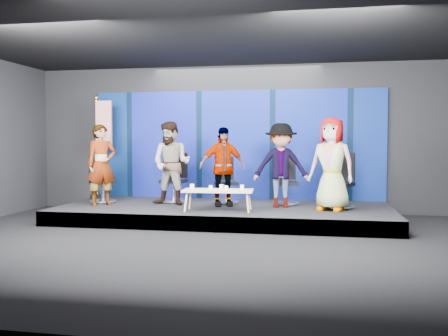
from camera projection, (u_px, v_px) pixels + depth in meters
The scene contains 21 objects.
ground at pixel (196, 243), 8.20m from camera, with size 10.00×10.00×0.00m, color black.
room_walls at pixel (196, 95), 8.07m from camera, with size 10.02×8.02×3.51m.
riser at pixel (224, 213), 10.65m from camera, with size 7.00×3.00×0.30m, color black.
backdrop at pixel (236, 145), 11.99m from camera, with size 7.00×0.08×2.60m, color #06244C.
chair_a at pixel (102, 187), 11.26m from camera, with size 0.86×0.86×1.08m.
panelist_a at pixel (102, 165), 10.75m from camera, with size 0.64×0.42×1.75m, color black.
chair_b at pixel (175, 186), 11.32m from camera, with size 0.71×0.71×1.12m.
panelist_b at pixel (171, 163), 10.78m from camera, with size 0.88×0.68×1.81m, color black.
chair_c at pixel (226, 188), 11.14m from camera, with size 0.76×0.76×1.04m.
panelist_c at pixel (222, 167), 10.62m from camera, with size 0.99×0.41×1.68m, color black.
chair_d at pixel (286, 188), 10.91m from camera, with size 0.69×0.69×1.09m.
panelist_d at pixel (281, 165), 10.41m from camera, with size 1.14×0.65×1.76m, color black.
chair_e at pixel (340, 190), 10.35m from camera, with size 0.84×0.84×1.14m.
panelist_e at pixel (332, 164), 9.89m from camera, with size 0.91×0.59×1.85m, color black.
coffee_table at pixel (218, 191), 9.88m from camera, with size 1.42×0.67×0.43m.
mug_a at pixel (192, 187), 9.96m from camera, with size 0.09×0.09×0.10m, color white.
mug_b at pixel (211, 187), 9.85m from camera, with size 0.07×0.07×0.09m, color white.
mug_c at pixel (221, 187), 9.93m from camera, with size 0.08×0.08×0.09m, color white.
mug_d at pixel (226, 188), 9.77m from camera, with size 0.07×0.07×0.09m, color white.
mug_e at pixel (242, 187), 9.88m from camera, with size 0.08×0.08×0.09m, color white.
flag_stand at pixel (101, 144), 11.87m from camera, with size 0.57×0.33×2.48m.
Camera 1 is at (1.96, -7.90, 1.67)m, focal length 40.00 mm.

